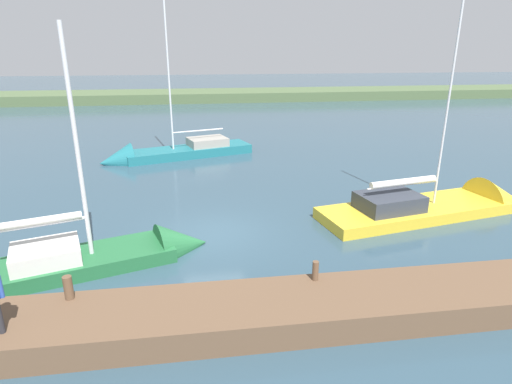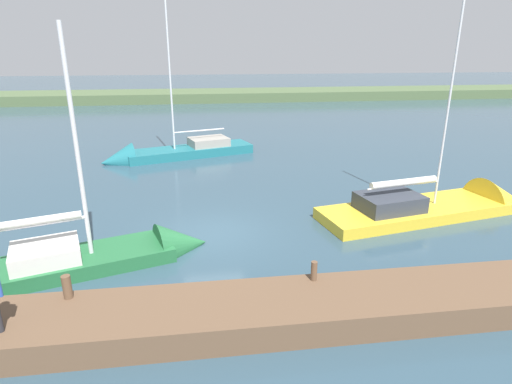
# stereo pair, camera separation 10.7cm
# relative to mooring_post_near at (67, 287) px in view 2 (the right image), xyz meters

# --- Properties ---
(ground_plane) EXTENTS (200.00, 200.00, 0.00)m
(ground_plane) POSITION_rel_mooring_post_near_xyz_m (-3.83, -4.99, -1.04)
(ground_plane) COLOR #2D4756
(far_shoreline) EXTENTS (180.00, 8.00, 2.40)m
(far_shoreline) POSITION_rel_mooring_post_near_xyz_m (-3.83, -48.41, -1.04)
(far_shoreline) COLOR #4C603D
(far_shoreline) RESTS_ON ground_plane
(dock_pier) EXTENTS (25.55, 2.17, 0.73)m
(dock_pier) POSITION_rel_mooring_post_near_xyz_m (-3.83, 0.76, -0.68)
(dock_pier) COLOR brown
(dock_pier) RESTS_ON ground_plane
(mooring_post_near) EXTENTS (0.23, 0.23, 0.62)m
(mooring_post_near) POSITION_rel_mooring_post_near_xyz_m (0.00, 0.00, 0.00)
(mooring_post_near) COLOR brown
(mooring_post_near) RESTS_ON dock_pier
(mooring_post_far) EXTENTS (0.17, 0.17, 0.55)m
(mooring_post_far) POSITION_rel_mooring_post_near_xyz_m (-6.39, 0.00, -0.04)
(mooring_post_far) COLOR brown
(mooring_post_far) RESTS_ON dock_pier
(sailboat_behind_pier) EXTENTS (9.84, 4.99, 11.79)m
(sailboat_behind_pier) POSITION_rel_mooring_post_near_xyz_m (-1.45, -17.05, -0.83)
(sailboat_behind_pier) COLOR #1E6B75
(sailboat_behind_pier) RESTS_ON ground_plane
(sailboat_mid_channel) EXTENTS (7.36, 3.97, 8.34)m
(sailboat_mid_channel) POSITION_rel_mooring_post_near_xyz_m (-0.57, -3.27, -0.87)
(sailboat_mid_channel) COLOR #236638
(sailboat_mid_channel) RESTS_ON ground_plane
(sailboat_far_left) EXTENTS (10.26, 4.36, 11.55)m
(sailboat_far_left) POSITION_rel_mooring_post_near_xyz_m (-14.06, -5.99, -0.91)
(sailboat_far_left) COLOR gold
(sailboat_far_left) RESTS_ON ground_plane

